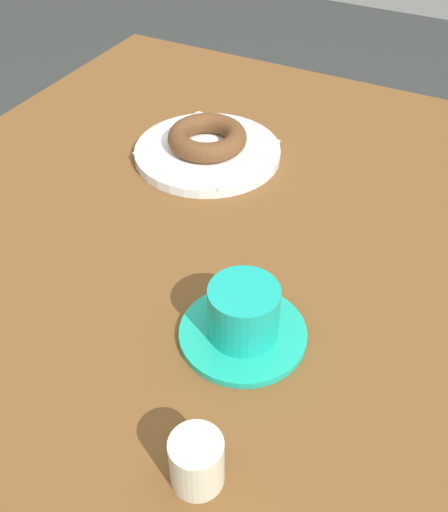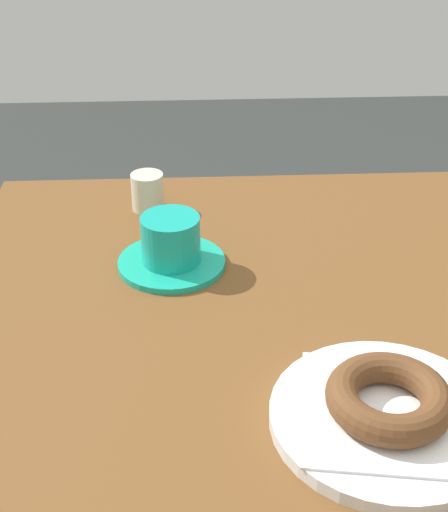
{
  "view_description": "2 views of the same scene",
  "coord_description": "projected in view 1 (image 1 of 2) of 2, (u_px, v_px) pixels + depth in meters",
  "views": [
    {
      "loc": [
        -0.57,
        -0.33,
        1.23
      ],
      "look_at": [
        -0.12,
        -0.09,
        0.78
      ],
      "focal_mm": 41.9,
      "sensor_mm": 36.0,
      "label": 1
    },
    {
      "loc": [
        0.61,
        -0.13,
        1.23
      ],
      "look_at": [
        -0.13,
        -0.09,
        0.79
      ],
      "focal_mm": 52.03,
      "sensor_mm": 36.0,
      "label": 2
    }
  ],
  "objects": [
    {
      "name": "ground_plane",
      "position": [
        211.0,
        476.0,
        1.31
      ],
      "size": [
        6.0,
        6.0,
        0.0
      ],
      "primitive_type": "plane",
      "color": "#313533"
    },
    {
      "name": "table",
      "position": [
        205.0,
        260.0,
        0.88
      ],
      "size": [
        0.91,
        0.83,
        0.74
      ],
      "color": "brown",
      "rests_on": "ground_plane"
    },
    {
      "name": "plate_chocolate_ring",
      "position": [
        208.0,
        152.0,
        0.89
      ],
      "size": [
        0.22,
        0.22,
        0.01
      ],
      "primitive_type": "cylinder",
      "color": "white",
      "rests_on": "table"
    },
    {
      "name": "napkin_chocolate_ring",
      "position": [
        207.0,
        147.0,
        0.89
      ],
      "size": [
        0.18,
        0.18,
        0.0
      ],
      "primitive_type": "cube",
      "rotation": [
        0.0,
        0.0,
        -0.15
      ],
      "color": "white",
      "rests_on": "plate_chocolate_ring"
    },
    {
      "name": "donut_chocolate_ring",
      "position": [
        207.0,
        137.0,
        0.88
      ],
      "size": [
        0.12,
        0.12,
        0.03
      ],
      "primitive_type": "torus",
      "color": "brown",
      "rests_on": "napkin_chocolate_ring"
    },
    {
      "name": "coffee_cup",
      "position": [
        243.0,
        318.0,
        0.61
      ],
      "size": [
        0.14,
        0.14,
        0.07
      ],
      "color": "#19AC8E",
      "rests_on": "table"
    },
    {
      "name": "sugar_jar",
      "position": [
        197.0,
        462.0,
        0.5
      ],
      "size": [
        0.05,
        0.05,
        0.05
      ],
      "primitive_type": "cylinder",
      "color": "beige",
      "rests_on": "table"
    }
  ]
}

